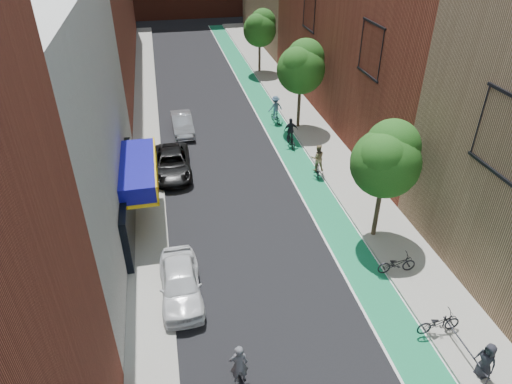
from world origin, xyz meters
TOP-DOWN VIEW (x-y plane):
  - bike_lane at (4.00, 26.00)m, footprint 2.00×68.00m
  - sidewalk_left at (-6.00, 26.00)m, footprint 2.00×68.00m
  - sidewalk_right at (6.50, 26.00)m, footprint 3.00×68.00m
  - building_left_white at (-11.00, 14.00)m, footprint 8.00×20.00m
  - tree_near at (5.65, 10.02)m, footprint 3.40×3.36m
  - tree_mid at (5.65, 24.02)m, footprint 3.55×3.53m
  - tree_far at (5.65, 38.02)m, footprint 3.30×3.25m
  - parked_car_white at (-4.60, 7.76)m, footprint 1.82×4.49m
  - parked_car_black at (-4.36, 18.89)m, footprint 2.45×5.16m
  - parked_car_silver at (-3.25, 25.02)m, footprint 1.61×4.31m
  - cyclist_lead at (-2.87, 2.67)m, footprint 0.71×1.91m
  - cyclist_lane_near at (4.70, 16.69)m, footprint 0.96×1.54m
  - cyclist_lane_mid at (4.17, 21.06)m, footprint 1.04×1.88m
  - cyclist_lane_far at (4.14, 25.41)m, footprint 1.30×1.53m
  - parked_bike_near at (5.40, 3.43)m, footprint 1.86×0.65m
  - parked_bike_far at (5.40, 7.06)m, footprint 1.88×0.73m
  - pedestrian at (5.96, 1.28)m, footprint 0.69×0.87m

SIDE VIEW (x-z plane):
  - bike_lane at x=4.00m, z-range 0.00..0.01m
  - sidewalk_left at x=-6.00m, z-range 0.00..0.15m
  - sidewalk_right at x=6.50m, z-range 0.00..0.15m
  - parked_bike_far at x=5.40m, z-range 0.15..1.12m
  - parked_bike_near at x=5.40m, z-range 0.15..1.13m
  - parked_car_silver at x=-3.25m, z-range 0.00..1.41m
  - parked_car_black at x=-4.36m, z-range 0.00..1.42m
  - cyclist_lead at x=-2.87m, z-range -0.36..1.80m
  - parked_car_white at x=-4.60m, z-range 0.00..1.53m
  - cyclist_lane_mid at x=4.17m, z-range -0.27..1.84m
  - pedestrian at x=5.96m, z-range 0.15..1.72m
  - cyclist_lane_near at x=4.70m, z-range -0.10..2.04m
  - cyclist_lane_far at x=4.14m, z-range -0.05..2.12m
  - tree_far at x=5.65m, z-range 1.40..7.60m
  - tree_near at x=5.65m, z-range 1.45..7.87m
  - tree_mid at x=5.65m, z-range 1.52..8.26m
  - building_left_white at x=-11.00m, z-range 0.00..12.00m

